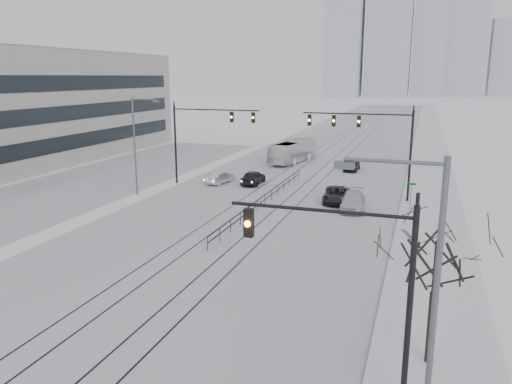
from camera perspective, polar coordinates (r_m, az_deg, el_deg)
name	(u,v)px	position (r m, az deg, el deg)	size (l,w,h in m)	color
road	(329,155)	(71.27, 8.35, 4.26)	(22.00, 260.00, 0.02)	silver
sidewalk_east	(430,159)	(70.18, 19.27, 3.58)	(5.00, 260.00, 0.16)	silver
curb	(411,158)	(70.19, 17.27, 3.71)	(0.10, 260.00, 0.12)	gray
parking_strip	(101,179)	(55.98, -17.25, 1.40)	(14.00, 60.00, 0.03)	silver
tram_rails	(294,182)	(52.02, 4.36, 1.10)	(5.30, 180.00, 0.01)	black
skyline	(416,37)	(283.76, 17.80, 16.53)	(96.00, 48.00, 72.00)	#ADB1BD
traffic_mast_near	(359,275)	(16.65, 11.74, -9.24)	(6.10, 0.37, 7.00)	black
traffic_mast_ne	(372,136)	(44.83, 13.08, 6.30)	(9.60, 0.37, 8.00)	black
traffic_mast_nw	(202,130)	(50.22, -6.22, 7.05)	(9.10, 0.37, 8.00)	black
street_light_east	(422,304)	(13.56, 18.47, -12.03)	(2.73, 0.25, 9.00)	#595B60
street_light_west	(137,139)	(46.75, -13.43, 5.87)	(2.73, 0.25, 9.00)	#595B60
bare_tree	(437,254)	(19.42, 19.97, -6.72)	(4.40, 4.40, 6.10)	black
median_fence	(265,200)	(42.52, 1.03, -0.89)	(0.06, 24.00, 1.00)	black
street_sign	(411,192)	(42.37, 17.29, -0.04)	(0.70, 0.06, 2.40)	#595B60
sedan_sb_inner	(253,177)	(50.89, -0.32, 1.67)	(1.70, 4.22, 1.44)	black
sedan_sb_outer	(220,178)	(51.45, -4.11, 1.66)	(1.32, 3.79, 1.25)	silver
sedan_nb_front	(337,195)	(44.24, 9.19, -0.33)	(2.19, 4.74, 1.32)	black
sedan_nb_right	(353,201)	(42.09, 11.03, -1.03)	(1.98, 4.88, 1.42)	silver
sedan_nb_far	(352,165)	(59.46, 10.91, 3.05)	(1.57, 3.90, 1.33)	black
box_truck	(293,152)	(64.19, 4.26, 4.64)	(2.34, 9.98, 2.78)	white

